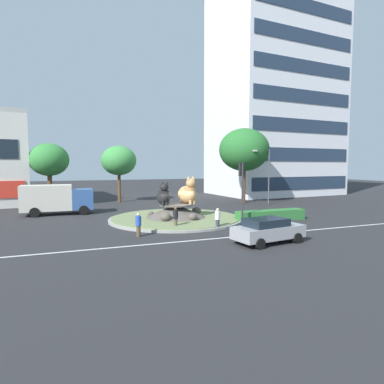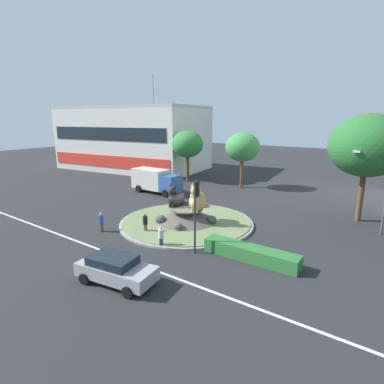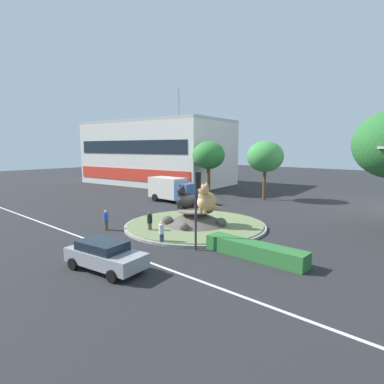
% 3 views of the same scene
% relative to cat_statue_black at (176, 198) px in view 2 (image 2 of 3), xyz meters
% --- Properties ---
extents(ground_plane, '(160.00, 160.00, 0.00)m').
position_rel_cat_statue_black_xyz_m(ground_plane, '(1.12, 0.06, -2.15)').
color(ground_plane, '#28282B').
extents(lane_centreline, '(112.00, 0.20, 0.01)m').
position_rel_cat_statue_black_xyz_m(lane_centreline, '(1.12, -7.87, -2.15)').
color(lane_centreline, silver).
rests_on(lane_centreline, ground).
extents(roundabout_island, '(11.56, 11.56, 1.38)m').
position_rel_cat_statue_black_xyz_m(roundabout_island, '(1.12, 0.04, -1.68)').
color(roundabout_island, gray).
rests_on(roundabout_island, ground).
extents(cat_statue_black, '(1.54, 2.18, 2.10)m').
position_rel_cat_statue_black_xyz_m(cat_statue_black, '(0.00, 0.00, 0.00)').
color(cat_statue_black, black).
rests_on(cat_statue_black, roundabout_island).
extents(cat_statue_calico, '(1.84, 2.74, 2.48)m').
position_rel_cat_statue_black_xyz_m(cat_statue_calico, '(2.27, 0.09, 0.14)').
color(cat_statue_calico, tan).
rests_on(cat_statue_calico, roundabout_island).
extents(traffic_light_mast, '(0.35, 0.46, 4.96)m').
position_rel_cat_statue_black_xyz_m(traffic_light_mast, '(5.12, -4.36, 1.31)').
color(traffic_light_mast, '#2D2D33').
rests_on(traffic_light_mast, ground).
extents(shophouse_block, '(26.77, 16.75, 16.78)m').
position_rel_cat_statue_black_xyz_m(shophouse_block, '(-24.93, 19.33, 3.35)').
color(shophouse_block, silver).
rests_on(shophouse_block, ground).
extents(clipped_hedge_strip, '(6.34, 1.20, 0.90)m').
position_rel_cat_statue_black_xyz_m(clipped_hedge_strip, '(8.64, -3.24, -1.70)').
color(clipped_hedge_strip, '#2D7033').
rests_on(clipped_hedge_strip, ground).
extents(broadleaf_tree_behind_island, '(4.44, 4.44, 7.24)m').
position_rel_cat_statue_black_xyz_m(broadleaf_tree_behind_island, '(-1.34, 15.78, 3.17)').
color(broadleaf_tree_behind_island, brown).
rests_on(broadleaf_tree_behind_island, ground).
extents(second_tree_near_tower, '(4.46, 4.46, 7.30)m').
position_rel_cat_statue_black_xyz_m(second_tree_near_tower, '(-9.51, 14.91, 3.21)').
color(second_tree_near_tower, brown).
rests_on(second_tree_near_tower, ground).
extents(third_tree_left, '(6.29, 6.29, 9.37)m').
position_rel_cat_statue_black_xyz_m(third_tree_left, '(13.27, 9.44, 4.52)').
color(third_tree_left, brown).
rests_on(third_tree_left, ground).
extents(streetlight_arm, '(2.68, 0.75, 6.64)m').
position_rel_cat_statue_black_xyz_m(streetlight_arm, '(14.90, 6.74, 1.81)').
color(streetlight_arm, '#4C4C51').
rests_on(streetlight_arm, ground).
extents(pedestrian_white_shirt, '(0.39, 0.39, 1.59)m').
position_rel_cat_statue_black_xyz_m(pedestrian_white_shirt, '(2.68, -5.12, -1.33)').
color(pedestrian_white_shirt, '#33384C').
rests_on(pedestrian_white_shirt, ground).
extents(pedestrian_black_shirt, '(0.38, 0.38, 1.63)m').
position_rel_cat_statue_black_xyz_m(pedestrian_black_shirt, '(-0.15, -3.74, -1.30)').
color(pedestrian_black_shirt, brown).
rests_on(pedestrian_black_shirt, ground).
extents(pedestrian_blue_shirt, '(0.38, 0.38, 1.60)m').
position_rel_cat_statue_black_xyz_m(pedestrian_blue_shirt, '(-3.34, -5.49, -1.32)').
color(pedestrian_blue_shirt, brown).
rests_on(pedestrian_blue_shirt, ground).
extents(sedan_on_far_lane, '(4.74, 2.63, 1.54)m').
position_rel_cat_statue_black_xyz_m(sedan_on_far_lane, '(3.70, -10.13, -1.33)').
color(sedan_on_far_lane, '#99999E').
rests_on(sedan_on_far_lane, ground).
extents(delivery_box_truck, '(6.51, 2.64, 2.87)m').
position_rel_cat_statue_black_xyz_m(delivery_box_truck, '(-8.69, 7.09, -0.58)').
color(delivery_box_truck, '#335693').
rests_on(delivery_box_truck, ground).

